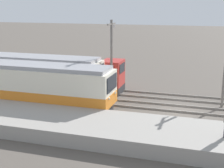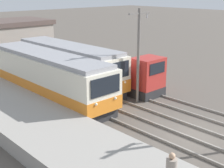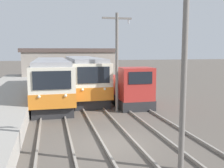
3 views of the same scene
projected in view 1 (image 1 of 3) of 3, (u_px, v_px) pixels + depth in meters
The scene contains 9 objects.
ground_plane at pixel (179, 110), 23.87m from camera, with size 200.00×200.00×0.00m, color #564F47.
platform_left at pixel (170, 137), 17.96m from camera, with size 4.50×54.00×0.90m, color gray.
track_left at pixel (176, 121), 21.44m from camera, with size 1.54×60.00×0.14m.
track_center at pixel (179, 108), 24.04m from camera, with size 1.54×60.00×0.14m.
track_right at pixel (183, 98), 26.82m from camera, with size 1.54×60.00×0.14m.
commuter_train_left at pixel (34, 87), 24.15m from camera, with size 2.84×12.83×3.47m.
commuter_train_center at pixel (37, 78), 27.10m from camera, with size 2.84×11.63×3.57m.
shunting_locomotive at pixel (96, 79), 28.75m from camera, with size 2.40×5.55×3.00m.
catenary_mast_mid at pixel (111, 56), 26.23m from camera, with size 2.00×0.20×6.65m.
Camera 1 is at (-23.15, -1.66, 7.86)m, focal length 50.00 mm.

